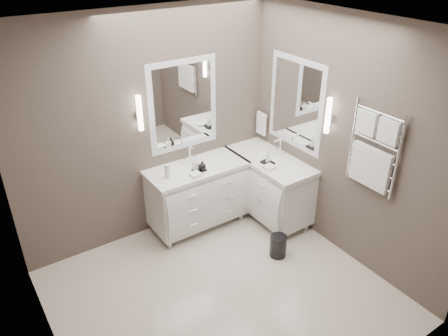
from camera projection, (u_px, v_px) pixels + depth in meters
floor at (222, 296)px, 4.56m from camera, size 3.20×3.00×0.01m
ceiling at (222, 29)px, 3.26m from camera, size 3.20×3.00×0.01m
wall_back at (149, 129)px, 5.01m from camera, size 3.20×0.01×2.70m
wall_front at (351, 283)px, 2.81m from camera, size 3.20×0.01×2.70m
wall_left at (36, 249)px, 3.12m from camera, size 0.01×3.00×2.70m
wall_right at (346, 142)px, 4.70m from camera, size 0.01×3.00×2.70m
vanity_back at (198, 192)px, 5.44m from camera, size 1.24×0.59×0.97m
vanity_right at (269, 183)px, 5.63m from camera, size 0.59×1.24×0.97m
mirror_back at (183, 105)px, 5.12m from camera, size 0.90×0.02×1.10m
mirror_right at (296, 103)px, 5.18m from camera, size 0.02×0.90×1.10m
sconce_back at (140, 114)px, 4.77m from camera, size 0.06×0.06×0.40m
sconce_right at (328, 116)px, 4.70m from camera, size 0.06×0.06×0.40m
towel_bar_corner at (261, 123)px, 5.77m from camera, size 0.03×0.22×0.30m
towel_ladder at (373, 154)px, 4.36m from camera, size 0.06×0.58×0.90m
waste_bin at (278, 246)px, 5.06m from camera, size 0.21×0.21×0.27m
amenity_tray_back at (199, 170)px, 5.17m from camera, size 0.15×0.12×0.02m
amenity_tray_right at (268, 163)px, 5.33m from camera, size 0.13×0.17×0.02m
water_bottle at (167, 171)px, 4.98m from camera, size 0.08×0.08×0.17m
soap_bottle_a at (196, 164)px, 5.13m from camera, size 0.08×0.08×0.14m
soap_bottle_b at (202, 165)px, 5.13m from camera, size 0.11×0.11×0.11m
soap_bottle_c at (268, 156)px, 5.29m from camera, size 0.07×0.07×0.16m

